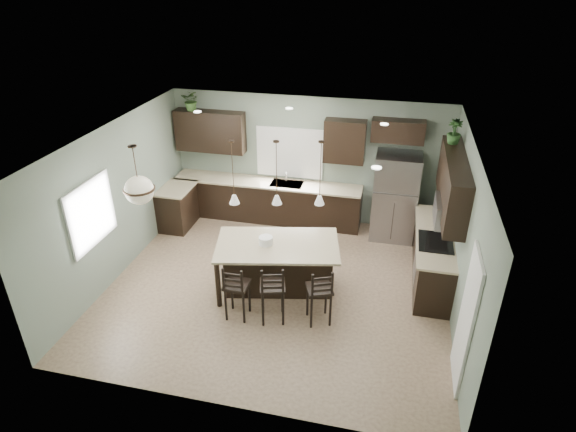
# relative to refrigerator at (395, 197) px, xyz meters

# --- Properties ---
(ground) EXTENTS (6.00, 6.00, 0.00)m
(ground) POSITION_rel_refrigerator_xyz_m (-1.94, -2.32, -0.93)
(ground) COLOR #9E8466
(ground) RESTS_ON ground
(pantry_door) EXTENTS (0.04, 0.82, 2.04)m
(pantry_door) POSITION_rel_refrigerator_xyz_m (1.04, -3.87, 0.09)
(pantry_door) COLOR white
(pantry_door) RESTS_ON ground
(window_back) EXTENTS (1.35, 0.02, 1.00)m
(window_back) POSITION_rel_refrigerator_xyz_m (-2.34, 0.42, 0.62)
(window_back) COLOR white
(window_back) RESTS_ON room_shell
(window_left) EXTENTS (0.02, 1.10, 1.00)m
(window_left) POSITION_rel_refrigerator_xyz_m (-4.92, -3.12, 0.62)
(window_left) COLOR white
(window_left) RESTS_ON room_shell
(left_return_cabs) EXTENTS (0.60, 0.90, 0.90)m
(left_return_cabs) POSITION_rel_refrigerator_xyz_m (-4.64, -0.62, -0.48)
(left_return_cabs) COLOR black
(left_return_cabs) RESTS_ON ground
(left_return_countertop) EXTENTS (0.66, 0.96, 0.04)m
(left_return_countertop) POSITION_rel_refrigerator_xyz_m (-4.62, -0.62, -0.01)
(left_return_countertop) COLOR #BAB28D
(left_return_countertop) RESTS_ON left_return_cabs
(back_lower_cabs) EXTENTS (4.20, 0.60, 0.90)m
(back_lower_cabs) POSITION_rel_refrigerator_xyz_m (-2.79, 0.13, -0.48)
(back_lower_cabs) COLOR black
(back_lower_cabs) RESTS_ON ground
(back_countertop) EXTENTS (4.20, 0.66, 0.04)m
(back_countertop) POSITION_rel_refrigerator_xyz_m (-2.79, 0.11, -0.01)
(back_countertop) COLOR #BAB28D
(back_countertop) RESTS_ON back_lower_cabs
(sink_inset) EXTENTS (0.70, 0.45, 0.01)m
(sink_inset) POSITION_rel_refrigerator_xyz_m (-2.34, 0.11, 0.01)
(sink_inset) COLOR gray
(sink_inset) RESTS_ON back_countertop
(faucet) EXTENTS (0.02, 0.02, 0.28)m
(faucet) POSITION_rel_refrigerator_xyz_m (-2.34, 0.08, 0.16)
(faucet) COLOR silver
(faucet) RESTS_ON back_countertop
(back_upper_left) EXTENTS (1.55, 0.34, 0.90)m
(back_upper_left) POSITION_rel_refrigerator_xyz_m (-4.09, 0.26, 1.02)
(back_upper_left) COLOR black
(back_upper_left) RESTS_ON room_shell
(back_upper_right) EXTENTS (0.85, 0.34, 0.90)m
(back_upper_right) POSITION_rel_refrigerator_xyz_m (-1.14, 0.26, 1.02)
(back_upper_right) COLOR black
(back_upper_right) RESTS_ON room_shell
(fridge_header) EXTENTS (1.05, 0.34, 0.45)m
(fridge_header) POSITION_rel_refrigerator_xyz_m (-0.09, 0.26, 1.32)
(fridge_header) COLOR black
(fridge_header) RESTS_ON room_shell
(right_lower_cabs) EXTENTS (0.60, 2.35, 0.90)m
(right_lower_cabs) POSITION_rel_refrigerator_xyz_m (0.76, -1.44, -0.48)
(right_lower_cabs) COLOR black
(right_lower_cabs) RESTS_ON ground
(right_countertop) EXTENTS (0.66, 2.35, 0.04)m
(right_countertop) POSITION_rel_refrigerator_xyz_m (0.74, -1.44, -0.01)
(right_countertop) COLOR #BAB28D
(right_countertop) RESTS_ON right_lower_cabs
(cooktop) EXTENTS (0.58, 0.75, 0.02)m
(cooktop) POSITION_rel_refrigerator_xyz_m (0.74, -1.72, 0.02)
(cooktop) COLOR black
(cooktop) RESTS_ON right_countertop
(wall_oven_front) EXTENTS (0.01, 0.72, 0.60)m
(wall_oven_front) POSITION_rel_refrigerator_xyz_m (0.46, -1.72, -0.48)
(wall_oven_front) COLOR gray
(wall_oven_front) RESTS_ON right_lower_cabs
(right_upper_cabs) EXTENTS (0.34, 2.35, 0.90)m
(right_upper_cabs) POSITION_rel_refrigerator_xyz_m (0.89, -1.44, 1.02)
(right_upper_cabs) COLOR black
(right_upper_cabs) RESTS_ON room_shell
(microwave) EXTENTS (0.40, 0.75, 0.40)m
(microwave) POSITION_rel_refrigerator_xyz_m (0.84, -1.72, 0.62)
(microwave) COLOR gray
(microwave) RESTS_ON right_upper_cabs
(refrigerator) EXTENTS (0.90, 0.74, 1.85)m
(refrigerator) POSITION_rel_refrigerator_xyz_m (0.00, 0.00, 0.00)
(refrigerator) COLOR gray
(refrigerator) RESTS_ON ground
(kitchen_island) EXTENTS (2.31, 1.61, 0.92)m
(kitchen_island) POSITION_rel_refrigerator_xyz_m (-1.92, -2.37, -0.46)
(kitchen_island) COLOR black
(kitchen_island) RESTS_ON ground
(serving_dish) EXTENTS (0.24, 0.24, 0.14)m
(serving_dish) POSITION_rel_refrigerator_xyz_m (-2.11, -2.41, 0.07)
(serving_dish) COLOR white
(serving_dish) RESTS_ON kitchen_island
(bar_stool_left) EXTENTS (0.39, 0.39, 1.04)m
(bar_stool_left) POSITION_rel_refrigerator_xyz_m (-2.37, -3.27, -0.41)
(bar_stool_left) COLOR black
(bar_stool_left) RESTS_ON ground
(bar_stool_center) EXTENTS (0.50, 0.50, 1.09)m
(bar_stool_center) POSITION_rel_refrigerator_xyz_m (-1.79, -3.22, -0.38)
(bar_stool_center) COLOR black
(bar_stool_center) RESTS_ON ground
(bar_stool_right) EXTENTS (0.51, 0.51, 1.05)m
(bar_stool_right) POSITION_rel_refrigerator_xyz_m (-1.05, -3.09, -0.40)
(bar_stool_right) COLOR black
(bar_stool_right) RESTS_ON ground
(pendant_left) EXTENTS (0.17, 0.17, 1.10)m
(pendant_left) POSITION_rel_refrigerator_xyz_m (-2.60, -2.51, 1.32)
(pendant_left) COLOR white
(pendant_left) RESTS_ON room_shell
(pendant_center) EXTENTS (0.17, 0.17, 1.10)m
(pendant_center) POSITION_rel_refrigerator_xyz_m (-1.92, -2.37, 1.32)
(pendant_center) COLOR silver
(pendant_center) RESTS_ON room_shell
(pendant_right) EXTENTS (0.17, 0.17, 1.10)m
(pendant_right) POSITION_rel_refrigerator_xyz_m (-1.23, -2.23, 1.32)
(pendant_right) COLOR white
(pendant_right) RESTS_ON room_shell
(chandelier) EXTENTS (0.50, 0.50, 0.98)m
(chandelier) POSITION_rel_refrigerator_xyz_m (-3.98, -3.06, 1.38)
(chandelier) COLOR #F0E6C5
(chandelier) RESTS_ON room_shell
(plant_back_left) EXTENTS (0.42, 0.38, 0.44)m
(plant_back_left) POSITION_rel_refrigerator_xyz_m (-4.45, 0.23, 1.70)
(plant_back_left) COLOR #365A27
(plant_back_left) RESTS_ON back_upper_left
(plant_right_wall) EXTENTS (0.28, 0.28, 0.44)m
(plant_right_wall) POSITION_rel_refrigerator_xyz_m (0.86, -0.72, 1.69)
(plant_right_wall) COLOR #2B5525
(plant_right_wall) RESTS_ON right_upper_cabs
(room_shell) EXTENTS (6.00, 6.00, 6.00)m
(room_shell) POSITION_rel_refrigerator_xyz_m (-1.94, -2.32, 0.77)
(room_shell) COLOR slate
(room_shell) RESTS_ON ground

